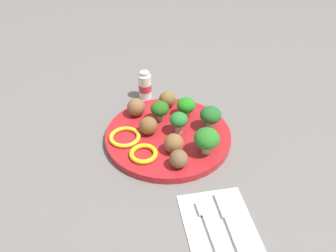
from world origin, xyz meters
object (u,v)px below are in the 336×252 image
(broccoli_floret_near_rim, at_px, (207,139))
(pepper_ring_mid_right, at_px, (125,137))
(meatball_mid_left, at_px, (148,126))
(meatball_center, at_px, (136,107))
(plate, at_px, (168,136))
(meatball_back_right, at_px, (178,159))
(napkin, at_px, (221,229))
(yogurt_bottle, at_px, (145,86))
(meatball_mid_right, at_px, (172,143))
(fork, at_px, (209,225))
(broccoli_floret_center, at_px, (186,106))
(knife, at_px, (230,222))
(meatball_front_right, at_px, (167,99))
(broccoli_floret_back_right, at_px, (179,121))
(pepper_ring_mid_left, at_px, (144,154))
(broccoli_floret_back_left, at_px, (160,109))
(broccoli_floret_front_left, at_px, (210,115))

(broccoli_floret_near_rim, bearing_deg, pepper_ring_mid_right, 64.62)
(meatball_mid_left, bearing_deg, pepper_ring_mid_right, 101.33)
(meatball_center, bearing_deg, plate, -144.78)
(meatball_back_right, xyz_separation_m, napkin, (-0.15, -0.04, -0.03))
(yogurt_bottle, bearing_deg, meatball_mid_right, -175.41)
(pepper_ring_mid_right, xyz_separation_m, fork, (-0.25, -0.12, -0.01))
(broccoli_floret_near_rim, bearing_deg, yogurt_bottle, 18.89)
(plate, xyz_separation_m, yogurt_bottle, (0.18, 0.02, 0.03))
(broccoli_floret_center, distance_m, napkin, 0.32)
(broccoli_floret_near_rim, relative_size, broccoli_floret_center, 1.26)
(knife, bearing_deg, meatball_front_right, 6.18)
(broccoli_floret_back_right, bearing_deg, knife, -172.19)
(meatball_center, xyz_separation_m, meatball_front_right, (0.02, -0.08, -0.00))
(broccoli_floret_near_rim, bearing_deg, meatball_center, 37.46)
(broccoli_floret_near_rim, xyz_separation_m, meatball_back_right, (-0.03, 0.07, -0.02))
(meatball_front_right, bearing_deg, broccoli_floret_back_right, -177.61)
(pepper_ring_mid_right, bearing_deg, napkin, -151.95)
(pepper_ring_mid_left, xyz_separation_m, knife, (-0.19, -0.12, -0.01))
(meatball_mid_right, relative_size, yogurt_bottle, 0.56)
(knife, bearing_deg, meatball_back_right, 22.65)
(fork, bearing_deg, knife, -92.01)
(meatball_mid_right, distance_m, pepper_ring_mid_left, 0.06)
(broccoli_floret_center, height_order, broccoli_floret_back_left, broccoli_floret_back_left)
(fork, bearing_deg, napkin, -114.09)
(meatball_mid_right, bearing_deg, knife, -161.79)
(broccoli_floret_back_left, distance_m, knife, 0.31)
(knife, xyz_separation_m, yogurt_bottle, (0.43, 0.08, 0.03))
(yogurt_bottle, bearing_deg, napkin, -171.71)
(yogurt_bottle, bearing_deg, broccoli_floret_back_left, -173.22)
(broccoli_floret_back_right, bearing_deg, meatball_mid_right, 153.27)
(meatball_mid_right, height_order, fork, meatball_mid_right)
(meatball_mid_right, distance_m, pepper_ring_mid_right, 0.11)
(plate, bearing_deg, pepper_ring_mid_left, 133.92)
(broccoli_floret_back_right, relative_size, knife, 0.34)
(meatball_mid_left, bearing_deg, meatball_front_right, -33.07)
(plate, distance_m, meatball_front_right, 0.11)
(plate, bearing_deg, broccoli_floret_back_right, -97.21)
(broccoli_floret_near_rim, bearing_deg, pepper_ring_mid_left, 83.01)
(meatball_front_right, relative_size, pepper_ring_mid_right, 0.58)
(broccoli_floret_back_right, height_order, broccoli_floret_back_left, same)
(pepper_ring_mid_right, height_order, napkin, pepper_ring_mid_right)
(broccoli_floret_back_right, height_order, napkin, broccoli_floret_back_right)
(broccoli_floret_center, height_order, meatball_center, broccoli_floret_center)
(pepper_ring_mid_left, xyz_separation_m, napkin, (-0.19, -0.10, -0.02))
(meatball_mid_right, distance_m, yogurt_bottle, 0.24)
(plate, xyz_separation_m, broccoli_floret_front_left, (0.00, -0.10, 0.04))
(meatball_mid_right, distance_m, knife, 0.20)
(meatball_mid_right, bearing_deg, plate, -4.39)
(pepper_ring_mid_left, bearing_deg, fork, -155.30)
(meatball_mid_left, relative_size, fork, 0.34)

